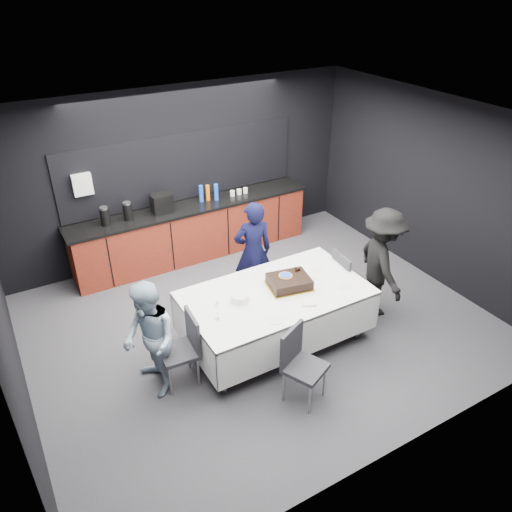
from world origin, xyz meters
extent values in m
plane|color=#414045|center=(0.00, 0.00, 0.00)|extent=(6.00, 6.00, 0.00)
cube|color=white|center=(0.00, 0.00, 2.80)|extent=(6.00, 5.00, 0.04)
cube|color=black|center=(0.00, 2.50, 1.40)|extent=(6.00, 0.04, 2.80)
cube|color=black|center=(0.00, -2.50, 1.40)|extent=(6.00, 0.04, 2.80)
cube|color=black|center=(-3.00, 0.00, 1.40)|extent=(0.04, 5.00, 2.80)
cube|color=black|center=(3.00, 0.00, 1.40)|extent=(0.04, 5.00, 2.80)
cube|color=maroon|center=(0.00, 2.20, 0.45)|extent=(4.00, 0.60, 0.90)
cube|color=black|center=(0.00, 2.20, 0.92)|extent=(4.10, 0.64, 0.04)
cube|color=black|center=(0.00, 2.48, 1.50)|extent=(4.00, 0.03, 1.10)
cube|color=white|center=(-1.60, 2.43, 1.55)|extent=(0.28, 0.12, 0.32)
cylinder|color=black|center=(-1.40, 2.20, 1.07)|extent=(0.14, 0.14, 0.26)
cylinder|color=black|center=(-1.05, 2.20, 1.07)|extent=(0.14, 0.14, 0.26)
cube|color=black|center=(-0.50, 2.20, 1.09)|extent=(0.32, 0.24, 0.30)
cylinder|color=blue|center=(0.20, 2.25, 1.08)|extent=(0.07, 0.07, 0.28)
cylinder|color=orange|center=(0.32, 2.25, 1.07)|extent=(0.07, 0.07, 0.26)
cylinder|color=blue|center=(0.44, 2.18, 1.08)|extent=(0.07, 0.07, 0.28)
cylinder|color=white|center=(0.75, 2.20, 0.98)|extent=(0.08, 0.08, 0.09)
cylinder|color=white|center=(0.88, 2.20, 0.98)|extent=(0.08, 0.08, 0.09)
cylinder|color=white|center=(1.00, 2.20, 0.98)|extent=(0.08, 0.08, 0.09)
cylinder|color=#99999E|center=(-1.40, 2.20, 1.21)|extent=(0.12, 0.12, 0.03)
cylinder|color=#99999E|center=(-1.05, 2.20, 1.21)|extent=(0.12, 0.12, 0.03)
cylinder|color=#99999E|center=(-1.00, -0.90, 0.38)|extent=(0.06, 0.06, 0.75)
cylinder|color=#99999E|center=(-1.00, 0.10, 0.38)|extent=(0.06, 0.06, 0.75)
cylinder|color=#99999E|center=(1.00, -0.90, 0.38)|extent=(0.06, 0.06, 0.75)
cylinder|color=#99999E|center=(1.00, 0.10, 0.38)|extent=(0.06, 0.06, 0.75)
cube|color=white|center=(0.00, -0.40, 0.76)|extent=(2.32, 1.32, 0.04)
cube|color=white|center=(0.00, -1.05, 0.49)|extent=(2.32, 0.02, 0.55)
cube|color=white|center=(0.00, 0.25, 0.49)|extent=(2.32, 0.02, 0.55)
cube|color=white|center=(-1.15, -0.40, 0.49)|extent=(0.02, 1.32, 0.55)
cube|color=white|center=(1.15, -0.40, 0.49)|extent=(0.02, 1.32, 0.55)
cube|color=gold|center=(0.22, -0.37, 0.79)|extent=(0.62, 0.54, 0.01)
cube|color=black|center=(0.22, -0.37, 0.85)|extent=(0.57, 0.49, 0.11)
cube|color=black|center=(0.22, -0.37, 0.91)|extent=(0.57, 0.49, 0.01)
cylinder|color=orange|center=(0.20, -0.31, 0.92)|extent=(0.18, 0.18, 0.00)
cylinder|color=blue|center=(0.20, -0.31, 0.92)|extent=(0.15, 0.15, 0.01)
sphere|color=black|center=(0.40, -0.25, 0.93)|extent=(0.04, 0.04, 0.04)
sphere|color=black|center=(0.42, -0.29, 0.93)|extent=(0.04, 0.04, 0.04)
sphere|color=black|center=(0.38, -0.29, 0.93)|extent=(0.04, 0.04, 0.04)
cylinder|color=white|center=(-0.48, -0.34, 0.83)|extent=(0.23, 0.23, 0.10)
cylinder|color=white|center=(-0.30, -0.87, 0.78)|extent=(0.22, 0.22, 0.01)
cylinder|color=white|center=(0.78, -0.19, 0.78)|extent=(0.21, 0.21, 0.01)
cylinder|color=white|center=(0.81, -0.72, 0.78)|extent=(0.18, 0.18, 0.01)
cylinder|color=white|center=(0.04, 0.04, 0.78)|extent=(0.21, 0.21, 0.01)
cube|color=white|center=(0.21, -0.82, 0.79)|extent=(0.20, 0.16, 0.03)
cylinder|color=white|center=(-0.88, -0.53, 0.78)|extent=(0.06, 0.06, 0.00)
cylinder|color=white|center=(-0.88, -0.53, 0.84)|extent=(0.01, 0.01, 0.12)
cylinder|color=white|center=(-0.88, -0.53, 0.95)|extent=(0.05, 0.05, 0.10)
cube|color=#2B2B30|center=(-1.37, -0.47, 0.45)|extent=(0.45, 0.45, 0.05)
cube|color=#2B2B30|center=(-1.18, -0.49, 0.70)|extent=(0.07, 0.42, 0.45)
cylinder|color=#99999E|center=(-1.53, -0.29, 0.22)|extent=(0.03, 0.03, 0.44)
cylinder|color=#99999E|center=(-1.55, -0.63, 0.22)|extent=(0.03, 0.03, 0.44)
cylinder|color=#99999E|center=(-1.19, -0.32, 0.22)|extent=(0.03, 0.03, 0.44)
cylinder|color=#99999E|center=(-1.21, -0.66, 0.22)|extent=(0.03, 0.03, 0.44)
cube|color=#2B2B30|center=(1.32, -0.30, 0.45)|extent=(0.45, 0.45, 0.05)
cube|color=#2B2B30|center=(1.13, -0.29, 0.70)|extent=(0.08, 0.42, 0.45)
cylinder|color=#99999E|center=(1.47, -0.49, 0.22)|extent=(0.03, 0.03, 0.44)
cylinder|color=#99999E|center=(1.50, -0.15, 0.22)|extent=(0.03, 0.03, 0.44)
cylinder|color=#99999E|center=(1.14, -0.46, 0.22)|extent=(0.03, 0.03, 0.44)
cylinder|color=#99999E|center=(1.16, -0.12, 0.22)|extent=(0.03, 0.03, 0.44)
cube|color=#2B2B30|center=(-0.25, -1.43, 0.45)|extent=(0.56, 0.56, 0.05)
cube|color=#2B2B30|center=(-0.33, -1.26, 0.70)|extent=(0.40, 0.21, 0.45)
cylinder|color=#99999E|center=(-0.33, -1.65, 0.22)|extent=(0.03, 0.03, 0.44)
cylinder|color=#99999E|center=(-0.02, -1.51, 0.22)|extent=(0.03, 0.03, 0.44)
cylinder|color=#99999E|center=(-0.47, -1.35, 0.22)|extent=(0.03, 0.03, 0.44)
cylinder|color=#99999E|center=(-0.17, -1.20, 0.22)|extent=(0.03, 0.03, 0.44)
imported|color=black|center=(0.25, 0.63, 0.77)|extent=(0.63, 0.48, 1.55)
imported|color=#A0B7CA|center=(-1.67, -0.42, 0.72)|extent=(0.57, 0.72, 1.44)
imported|color=black|center=(1.61, -0.55, 0.80)|extent=(0.86, 1.16, 1.59)
camera|label=1|loc=(-2.80, -4.75, 4.36)|focal=35.00mm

